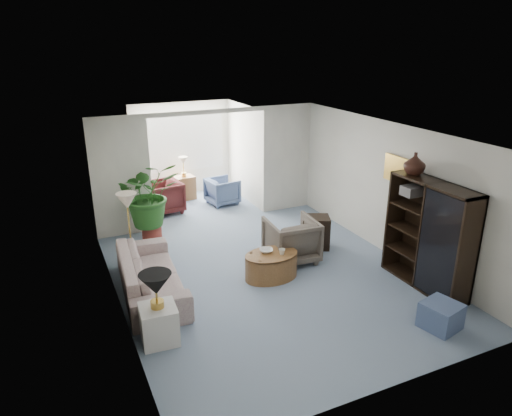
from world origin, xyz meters
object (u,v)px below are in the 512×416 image
sunroom_table (185,188)px  coffee_cup (282,252)px  sofa (151,274)px  sunroom_chair_maroon (163,197)px  framed_picture (397,169)px  ottoman (441,316)px  table_lamp (156,284)px  entertainment_cabinet (429,236)px  floor_lamp (127,201)px  wingback_chair (291,240)px  sunroom_chair_blue (222,191)px  side_table_dark (315,232)px  cabinet_urn (415,164)px  coffee_bowl (266,251)px  coffee_table (271,266)px  plant_pot (152,232)px  end_table (159,324)px

sunroom_table → coffee_cup: bearing=-86.5°
sofa → sunroom_chair_maroon: (1.10, 3.58, 0.05)m
framed_picture → ottoman: bearing=-112.1°
table_lamp → entertainment_cabinet: entertainment_cabinet is taller
framed_picture → ottoman: framed_picture is taller
table_lamp → sunroom_table: size_ratio=0.73×
floor_lamp → entertainment_cabinet: entertainment_cabinet is taller
sofa → wingback_chair: bearing=-83.7°
table_lamp → sunroom_chair_blue: table_lamp is taller
side_table_dark → sunroom_chair_maroon: size_ratio=0.77×
cabinet_urn → sunroom_table: (-2.34, 5.49, -1.68)m
sunroom_chair_maroon → coffee_bowl: bearing=4.4°
floor_lamp → coffee_bowl: size_ratio=1.58×
cabinet_urn → wingback_chair: bearing=141.2°
sunroom_chair_blue → wingback_chair: bearing=172.5°
coffee_cup → wingback_chair: size_ratio=0.12×
coffee_table → table_lamp: bearing=-155.8°
floor_lamp → cabinet_urn: 4.90m
side_table_dark → cabinet_urn: 2.43m
table_lamp → entertainment_cabinet: size_ratio=0.24×
cabinet_urn → sunroom_table: cabinet_urn is taller
sunroom_table → table_lamp: bearing=-109.9°
sunroom_table → cabinet_urn: bearing=-66.9°
framed_picture → cabinet_urn: 0.76m
coffee_table → ottoman: coffee_table is taller
sofa → sunroom_chair_blue: (2.60, 3.58, -0.01)m
coffee_table → cabinet_urn: bearing=-19.9°
framed_picture → ottoman: (-0.90, -2.21, -1.51)m
sofa → coffee_cup: size_ratio=20.83×
sofa → floor_lamp: size_ratio=6.32×
entertainment_cabinet → sunroom_chair_maroon: (-3.09, 5.24, -0.52)m
coffee_table → sunroom_chair_blue: (0.61, 3.94, 0.10)m
sofa → sunroom_chair_blue: sofa is taller
table_lamp → plant_pot: 3.61m
floor_lamp → table_lamp: bearing=-92.4°
end_table → sunroom_table: size_ratio=0.89×
coffee_table → coffee_cup: size_ratio=8.69×
end_table → sunroom_chair_maroon: (1.30, 4.93, 0.11)m
sofa → sunroom_table: 4.71m
framed_picture → entertainment_cabinet: framed_picture is taller
wingback_chair → entertainment_cabinet: entertainment_cabinet is taller
end_table → coffee_cup: (2.35, 0.89, 0.24)m
framed_picture → cabinet_urn: cabinet_urn is taller
framed_picture → sunroom_chair_blue: 4.67m
wingback_chair → plant_pot: 2.95m
sunroom_chair_maroon → coffee_table: bearing=4.8°
table_lamp → side_table_dark: bearing=26.2°
plant_pot → sunroom_chair_maroon: bearing=67.4°
side_table_dark → sunroom_chair_maroon: 3.89m
coffee_cup → sunroom_chair_maroon: 4.18m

